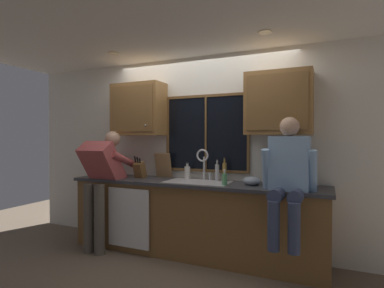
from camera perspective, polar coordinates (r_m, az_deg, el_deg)
The scene contains 26 objects.
back_wall at distance 4.13m, azimuth 1.93°, elevation -1.48°, with size 5.59×0.12×2.55m, color silver.
ceiling at distance 2.88m, azimuth -11.63°, elevation 23.75°, with size 5.59×4.40×0.04m, color white.
ceiling_downlight_left at distance 4.17m, azimuth -14.48°, elevation 16.11°, with size 0.14×0.14×0.01m, color #FFEAB2.
ceiling_downlight_right at distance 3.40m, azimuth 13.52°, elevation 19.67°, with size 0.14×0.14×0.01m, color #FFEAB2.
window_glass at distance 4.03m, azimuth 2.66°, elevation 2.01°, with size 1.10×0.02×0.95m, color black.
window_frame_top at distance 4.06m, azimuth 2.62°, elevation 8.98°, with size 1.17×0.02×0.04m, color brown.
window_frame_bottom at distance 4.04m, azimuth 2.61°, elevation -4.98°, with size 1.17×0.02×0.04m, color brown.
window_frame_left at distance 4.26m, azimuth -4.53°, elevation 1.96°, with size 0.04×0.02×0.95m, color brown.
window_frame_right at distance 3.85m, azimuth 10.51°, elevation 2.04°, with size 0.04×0.02×0.95m, color brown.
window_mullion_center at distance 4.02m, azimuth 2.60°, elevation 2.01°, with size 0.02×0.02×0.95m, color brown.
lower_cabinet_run at distance 3.93m, azimuth -0.03°, elevation -13.94°, with size 3.19×0.58×0.88m, color brown.
countertop at distance 3.82m, azimuth -0.16°, elevation -7.33°, with size 3.25×0.62×0.04m, color #38383D.
dishwasher_front at distance 4.02m, azimuth -11.82°, elevation -13.39°, with size 0.60×0.02×0.74m, color white.
upper_cabinet_left at distance 4.35m, azimuth -9.98°, elevation 6.35°, with size 0.74×0.36×0.72m.
upper_cabinet_right at distance 3.65m, azimuth 15.89°, elevation 7.33°, with size 0.74×0.36×0.72m.
sink at distance 3.81m, azimuth 1.05°, elevation -8.54°, with size 0.80×0.46×0.21m.
faucet at distance 3.93m, azimuth 2.17°, elevation -3.09°, with size 0.18×0.09×0.40m.
person_standing at distance 4.17m, azimuth -16.55°, elevation -5.84°, with size 0.53×0.69×1.56m.
person_sitting_on_counter at distance 3.23m, azimuth 17.55°, elevation -5.28°, with size 0.54×0.61×1.26m.
knife_block at distance 4.19m, azimuth -9.74°, elevation -4.83°, with size 0.12×0.18×0.32m.
cutting_board at distance 4.23m, azimuth -5.41°, elevation -3.99°, with size 0.24×0.02×0.34m, color #997047.
mixing_bowl at distance 3.60m, azimuth 11.13°, elevation -6.80°, with size 0.21×0.21×0.10m, color #8C99A8.
soap_dispenser at distance 3.55m, azimuth 6.12°, elevation -6.51°, with size 0.06×0.07×0.19m.
bottle_green_glass at distance 3.87m, azimuth 4.72°, elevation -5.24°, with size 0.05×0.05×0.27m.
bottle_tall_clear at distance 3.85m, azimuth 6.09°, elevation -5.13°, with size 0.05×0.05×0.30m.
bottle_amber_small at distance 4.04m, azimuth -0.90°, elevation -5.32°, with size 0.07×0.07×0.22m.
Camera 1 is at (1.54, -3.77, 1.46)m, focal length 28.51 mm.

